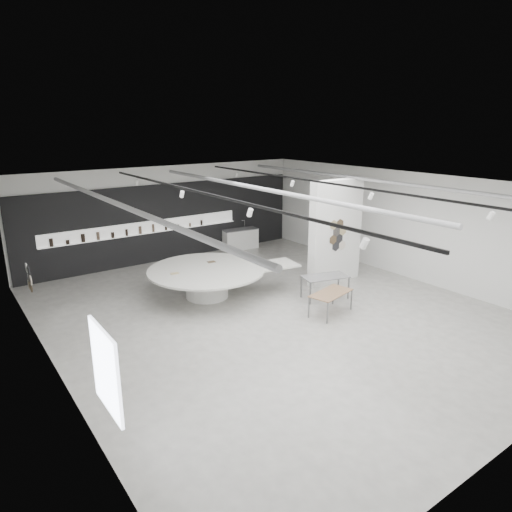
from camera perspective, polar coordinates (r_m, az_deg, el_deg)
room at (r=12.90m, az=1.87°, el=1.24°), size 12.02×14.02×3.82m
back_wall_display at (r=18.85m, az=-11.10°, el=4.13°), size 11.80×0.27×3.10m
partition_column at (r=16.02m, az=9.92°, el=2.99°), size 2.20×0.38×3.60m
display_island at (r=14.74m, az=-5.87°, el=-2.79°), size 5.03×4.29×0.96m
sample_table_wood at (r=13.56m, az=9.35°, el=-4.72°), size 1.53×1.01×0.66m
sample_table_stone at (r=14.69m, az=8.65°, el=-2.73°), size 1.58×1.08×0.74m
kitchen_counter at (r=20.34m, az=-1.97°, el=2.16°), size 1.65×0.81×1.25m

